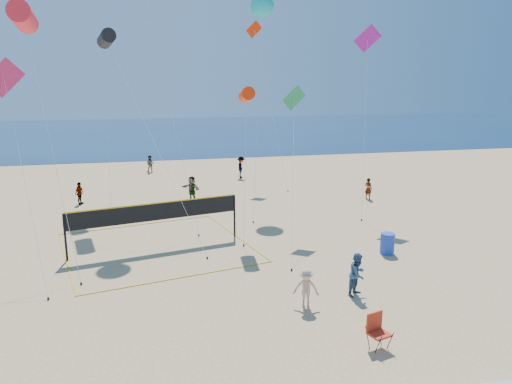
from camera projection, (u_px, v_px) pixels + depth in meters
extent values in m
plane|color=tan|center=(272.00, 366.00, 14.52)|extent=(120.00, 120.00, 0.00)
cube|color=#10274D|center=(167.00, 132.00, 73.42)|extent=(140.00, 50.00, 0.03)
imported|color=#2D4C72|center=(358.00, 274.00, 19.05)|extent=(1.03, 1.00, 1.68)
imported|color=#CEA789|center=(306.00, 288.00, 18.07)|extent=(1.08, 0.86, 1.46)
imported|color=gray|center=(79.00, 193.00, 32.52)|extent=(0.70, 0.93, 1.47)
imported|color=gray|center=(192.00, 189.00, 33.34)|extent=(1.41, 1.50, 1.69)
imported|color=gray|center=(368.00, 188.00, 33.90)|extent=(0.59, 0.64, 1.46)
imported|color=gray|center=(150.00, 164.00, 43.24)|extent=(0.82, 0.71, 1.46)
imported|color=gray|center=(241.00, 167.00, 40.89)|extent=(0.89, 1.25, 1.76)
cube|color=red|center=(379.00, 334.00, 15.31)|extent=(0.74, 0.70, 0.07)
cube|color=red|center=(374.00, 321.00, 15.44)|extent=(0.59, 0.23, 0.60)
cylinder|color=black|center=(378.00, 346.00, 15.06)|extent=(0.11, 0.30, 0.78)
cylinder|color=black|center=(368.00, 340.00, 15.43)|extent=(0.11, 0.30, 0.78)
cylinder|color=black|center=(390.00, 342.00, 15.29)|extent=(0.11, 0.30, 0.78)
cylinder|color=black|center=(380.00, 336.00, 15.66)|extent=(0.11, 0.30, 0.78)
cylinder|color=#1C40B9|center=(387.00, 243.00, 23.55)|extent=(0.85, 0.85, 1.00)
cylinder|color=black|center=(65.00, 238.00, 22.49)|extent=(0.10, 0.10, 2.21)
cylinder|color=black|center=(234.00, 216.00, 25.97)|extent=(0.10, 0.10, 2.21)
cube|color=black|center=(155.00, 212.00, 24.07)|extent=(8.10, 1.87, 0.83)
cube|color=gold|center=(155.00, 203.00, 23.97)|extent=(8.10, 1.88, 0.06)
cube|color=gold|center=(182.00, 277.00, 20.83)|extent=(8.30, 1.94, 0.02)
cube|color=gold|center=(138.00, 225.00, 28.13)|extent=(8.30, 1.94, 0.02)
cylinder|color=#FF2631|center=(23.00, 17.00, 22.56)|extent=(1.15, 2.50, 1.34)
cylinder|color=silver|center=(50.00, 143.00, 21.33)|extent=(2.33, 5.72, 10.77)
cylinder|color=black|center=(81.00, 284.00, 20.10)|extent=(0.08, 0.08, 0.10)
cylinder|color=black|center=(106.00, 39.00, 29.15)|extent=(1.26, 2.16, 1.10)
cylinder|color=silver|center=(151.00, 135.00, 26.05)|extent=(4.46, 10.02, 10.29)
cylinder|color=black|center=(207.00, 258.00, 22.95)|extent=(0.08, 0.08, 0.10)
cylinder|color=#FF3005|center=(247.00, 95.00, 25.56)|extent=(0.80, 1.68, 0.89)
cylinder|color=silver|center=(245.00, 169.00, 25.10)|extent=(0.72, 2.56, 7.22)
cylinder|color=black|center=(244.00, 245.00, 24.64)|extent=(0.08, 0.08, 0.10)
cube|color=#D6255E|center=(4.00, 78.00, 21.83)|extent=(1.79, 0.23, 1.77)
cylinder|color=silver|center=(24.00, 180.00, 20.29)|extent=(2.07, 5.66, 8.10)
cylinder|color=black|center=(48.00, 299.00, 18.76)|extent=(0.08, 0.08, 0.10)
cube|color=#279D58|center=(294.00, 98.00, 26.79)|extent=(1.41, 0.28, 1.41)
cylinder|color=silver|center=(293.00, 174.00, 24.17)|extent=(2.05, 6.78, 7.02)
cylinder|color=black|center=(292.00, 270.00, 21.54)|extent=(0.08, 0.08, 0.10)
cube|color=#C118A7|center=(368.00, 38.00, 30.08)|extent=(1.64, 0.47, 1.67)
cylinder|color=silver|center=(365.00, 127.00, 29.50)|extent=(1.39, 3.42, 10.37)
cylinder|color=black|center=(362.00, 220.00, 28.93)|extent=(0.08, 0.08, 0.10)
cylinder|color=silver|center=(168.00, 97.00, 26.93)|extent=(2.41, 5.55, 14.10)
cylinder|color=black|center=(199.00, 235.00, 26.17)|extent=(0.08, 0.08, 0.10)
sphere|color=#17BAC8|center=(262.00, 5.00, 32.58)|extent=(1.61, 1.61, 1.54)
cylinder|color=silver|center=(258.00, 106.00, 30.55)|extent=(2.12, 6.86, 12.67)
cylinder|color=black|center=(253.00, 222.00, 28.53)|extent=(0.08, 0.08, 0.10)
cylinder|color=silver|center=(107.00, 92.00, 31.79)|extent=(0.06, 7.65, 14.29)
cylinder|color=black|center=(111.00, 216.00, 29.80)|extent=(0.08, 0.08, 0.10)
cube|color=#FF3005|center=(254.00, 29.00, 39.06)|extent=(1.38, 0.23, 1.37)
cylinder|color=silver|center=(270.00, 107.00, 37.57)|extent=(1.17, 6.23, 11.70)
cylinder|color=black|center=(288.00, 191.00, 36.08)|extent=(0.08, 0.08, 0.10)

